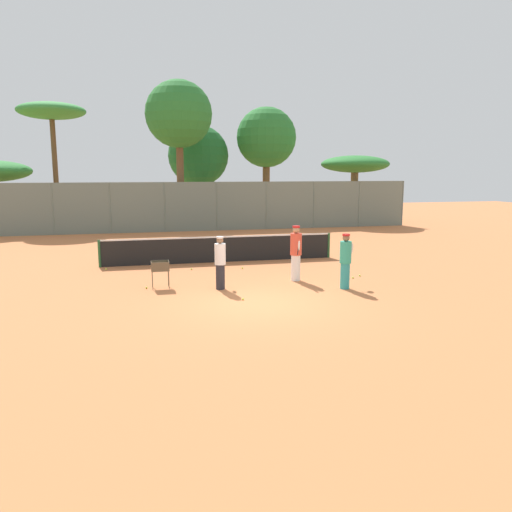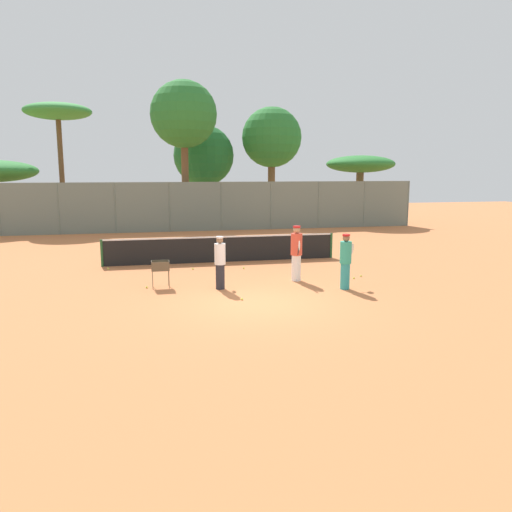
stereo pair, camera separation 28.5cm
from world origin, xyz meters
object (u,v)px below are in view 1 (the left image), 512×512
(tennis_net, at_px, (220,249))
(player_red_cap, at_px, (346,260))
(player_yellow_shirt, at_px, (296,252))
(parked_car, at_px, (189,217))
(player_white_outfit, at_px, (220,262))
(ball_cart, at_px, (160,268))

(tennis_net, xyz_separation_m, player_red_cap, (3.10, -5.52, 0.35))
(player_red_cap, height_order, player_yellow_shirt, player_yellow_shirt)
(player_red_cap, xyz_separation_m, player_yellow_shirt, (-1.16, 1.49, 0.06))
(player_red_cap, distance_m, parked_car, 19.36)
(player_white_outfit, height_order, player_yellow_shirt, player_yellow_shirt)
(player_red_cap, height_order, ball_cart, player_red_cap)
(ball_cart, bearing_deg, parked_car, 81.19)
(tennis_net, relative_size, player_white_outfit, 5.68)
(tennis_net, bearing_deg, player_red_cap, -60.70)
(player_red_cap, relative_size, player_yellow_shirt, 0.93)
(player_white_outfit, bearing_deg, parked_car, 15.09)
(tennis_net, bearing_deg, player_yellow_shirt, -64.35)
(player_yellow_shirt, xyz_separation_m, ball_cart, (-4.53, -0.06, -0.33))
(parked_car, bearing_deg, player_red_cap, -81.25)
(ball_cart, bearing_deg, player_white_outfit, -17.74)
(tennis_net, distance_m, player_white_outfit, 4.75)
(parked_car, bearing_deg, player_white_outfit, -92.86)
(player_white_outfit, bearing_deg, player_yellow_shirt, -58.66)
(player_red_cap, bearing_deg, player_white_outfit, 121.97)
(player_yellow_shirt, bearing_deg, parked_car, -166.56)
(tennis_net, relative_size, player_yellow_shirt, 5.09)
(player_white_outfit, relative_size, player_yellow_shirt, 0.90)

